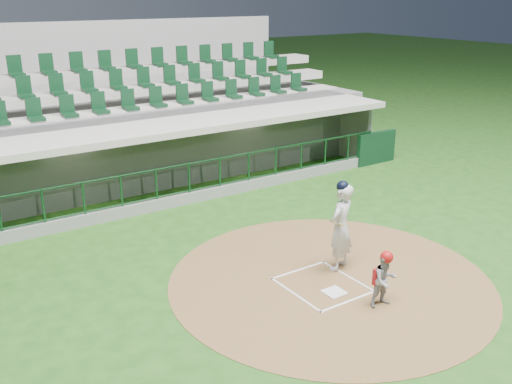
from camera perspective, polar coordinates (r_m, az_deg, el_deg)
ground at (r=12.98m, az=5.77°, el=-8.76°), size 120.00×120.00×0.00m
dirt_circle at (r=13.02m, az=7.37°, el=-8.71°), size 7.20×7.20×0.01m
home_plate at (r=12.51m, az=7.83°, el=-9.89°), size 0.43×0.43×0.02m
batter_box_chalk at (r=12.77m, az=6.64°, el=-9.21°), size 1.55×1.80×0.01m
dugout_structure at (r=18.92m, az=-8.89°, el=3.35°), size 16.40×3.70×3.00m
seating_deck at (r=21.52m, az=-12.90°, el=6.32°), size 17.00×6.72×5.15m
batter at (r=13.12m, az=8.46°, el=-3.38°), size 0.98×1.01×2.14m
catcher at (r=11.96m, az=12.75°, el=-8.46°), size 0.61×0.51×1.22m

